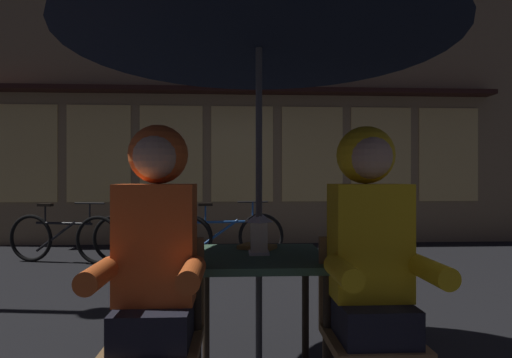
# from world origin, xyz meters

# --- Properties ---
(cafe_table) EXTENTS (0.72, 0.72, 0.74)m
(cafe_table) POSITION_xyz_m (0.00, 0.00, 0.64)
(cafe_table) COLOR #42664C
(cafe_table) RESTS_ON ground_plane
(patio_umbrella) EXTENTS (2.10, 2.10, 2.31)m
(patio_umbrella) POSITION_xyz_m (0.00, 0.00, 2.06)
(patio_umbrella) COLOR #4C4C51
(patio_umbrella) RESTS_ON ground_plane
(lantern) EXTENTS (0.11, 0.11, 0.23)m
(lantern) POSITION_xyz_m (0.00, 0.01, 0.86)
(lantern) COLOR white
(lantern) RESTS_ON cafe_table
(chair_left) EXTENTS (0.40, 0.40, 0.87)m
(chair_left) POSITION_xyz_m (-0.48, -0.37, 0.49)
(chair_left) COLOR olive
(chair_left) RESTS_ON ground_plane
(chair_right) EXTENTS (0.40, 0.40, 0.87)m
(chair_right) POSITION_xyz_m (0.48, -0.37, 0.49)
(chair_right) COLOR olive
(chair_right) RESTS_ON ground_plane
(person_left_hooded) EXTENTS (0.45, 0.56, 1.40)m
(person_left_hooded) POSITION_xyz_m (-0.48, -0.43, 0.85)
(person_left_hooded) COLOR black
(person_left_hooded) RESTS_ON ground_plane
(person_right_hooded) EXTENTS (0.45, 0.56, 1.40)m
(person_right_hooded) POSITION_xyz_m (0.48, -0.43, 0.85)
(person_right_hooded) COLOR black
(person_right_hooded) RESTS_ON ground_plane
(shopfront_building) EXTENTS (10.00, 0.93, 6.20)m
(shopfront_building) POSITION_xyz_m (0.00, 5.39, 3.09)
(shopfront_building) COLOR #937A56
(shopfront_building) RESTS_ON ground_plane
(bicycle_nearest) EXTENTS (1.65, 0.43, 0.84)m
(bicycle_nearest) POSITION_xyz_m (-2.48, 3.52, 0.35)
(bicycle_nearest) COLOR black
(bicycle_nearest) RESTS_ON ground_plane
(bicycle_second) EXTENTS (1.67, 0.26, 0.84)m
(bicycle_second) POSITION_xyz_m (-1.27, 3.46, 0.35)
(bicycle_second) COLOR black
(bicycle_second) RESTS_ON ground_plane
(bicycle_third) EXTENTS (1.68, 0.22, 0.84)m
(bicycle_third) POSITION_xyz_m (-0.26, 3.60, 0.35)
(bicycle_third) COLOR black
(bicycle_third) RESTS_ON ground_plane
(book) EXTENTS (0.24, 0.22, 0.02)m
(book) POSITION_xyz_m (-0.00, 0.18, 0.75)
(book) COLOR olive
(book) RESTS_ON cafe_table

